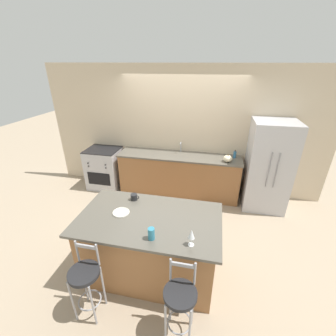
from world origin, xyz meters
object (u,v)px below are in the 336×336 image
coffee_mug (134,197)px  soap_bottle (235,155)px  dinner_plate (121,212)px  wine_glass (191,234)px  oven_range (105,168)px  bar_stool_near (86,280)px  refrigerator (268,166)px  tumbler_cup (151,234)px  pumpkin_decoration (228,159)px  bar_stool_far (180,301)px

coffee_mug → soap_bottle: soap_bottle is taller
dinner_plate → wine_glass: size_ratio=1.08×
oven_range → soap_bottle: soap_bottle is taller
bar_stool_near → wine_glass: wine_glass is taller
refrigerator → tumbler_cup: refrigerator is taller
pumpkin_decoration → oven_range: bearing=177.7°
bar_stool_near → coffee_mug: (0.21, 1.07, 0.43)m
refrigerator → tumbler_cup: 2.93m
refrigerator → pumpkin_decoration: size_ratio=10.13×
wine_glass → soap_bottle: bearing=77.3°
refrigerator → oven_range: (-3.50, 0.05, -0.42)m
bar_stool_near → bar_stool_far: 1.06m
coffee_mug → tumbler_cup: 0.84m
coffee_mug → pumpkin_decoration: pumpkin_decoration is taller
wine_glass → tumbler_cup: size_ratio=1.42×
oven_range → dinner_plate: (1.33, -2.10, 0.47)m
soap_bottle → coffee_mug: bearing=-128.1°
refrigerator → coffee_mug: (-2.11, -1.71, 0.09)m
tumbler_cup → pumpkin_decoration: pumpkin_decoration is taller
oven_range → bar_stool_near: (1.18, -2.84, 0.07)m
dinner_plate → pumpkin_decoration: bearing=54.7°
oven_range → wine_glass: (2.29, -2.47, 0.60)m
bar_stool_near → tumbler_cup: (0.66, 0.36, 0.46)m
bar_stool_near → dinner_plate: 0.85m
bar_stool_far → wine_glass: bearing=83.2°
refrigerator → coffee_mug: refrigerator is taller
oven_range → tumbler_cup: 3.13m
wine_glass → refrigerator: bearing=63.4°
refrigerator → wine_glass: (-1.21, -2.42, 0.19)m
bar_stool_far → coffee_mug: coffee_mug is taller
bar_stool_far → wine_glass: 0.66m
bar_stool_near → tumbler_cup: size_ratio=6.69×
tumbler_cup → soap_bottle: (1.03, 2.60, 0.00)m
oven_range → pumpkin_decoration: pumpkin_decoration is taller
coffee_mug → soap_bottle: 2.41m
oven_range → soap_bottle: (2.88, 0.13, 0.53)m
tumbler_cup → pumpkin_decoration: (0.88, 2.36, 0.00)m
oven_range → tumbler_cup: tumbler_cup is taller
oven_range → tumbler_cup: size_ratio=6.48×
coffee_mug → pumpkin_decoration: bearing=51.0°
refrigerator → coffee_mug: 2.72m
wine_glass → coffee_mug: bearing=141.9°
wine_glass → pumpkin_decoration: size_ratio=1.18×
pumpkin_decoration → coffee_mug: bearing=-129.0°
bar_stool_near → oven_range: bearing=112.7°
bar_stool_near → dinner_plate: (0.14, 0.74, 0.40)m
oven_range → bar_stool_near: size_ratio=0.97×
dinner_plate → refrigerator: bearing=43.2°
dinner_plate → tumbler_cup: bearing=-35.8°
oven_range → bar_stool_far: size_ratio=0.97×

